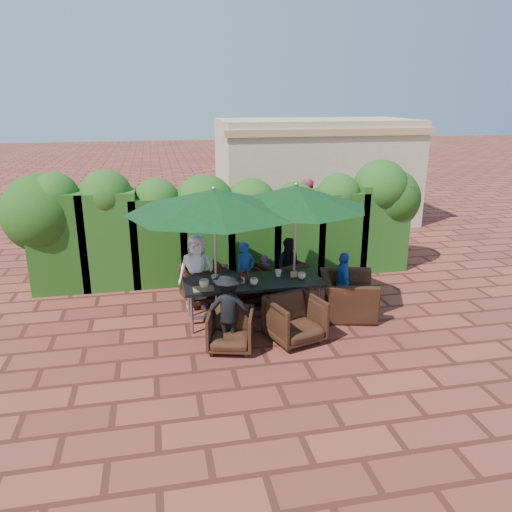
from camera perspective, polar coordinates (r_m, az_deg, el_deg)
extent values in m
plane|color=brown|center=(9.14, -0.88, -7.17)|extent=(80.00, 80.00, 0.00)
cube|color=black|center=(8.83, -0.36, -2.99)|extent=(2.44, 0.90, 0.05)
cube|color=gray|center=(9.06, -0.35, -6.58)|extent=(2.24, 0.05, 0.05)
cylinder|color=gray|center=(8.52, -7.35, -6.68)|extent=(0.05, 0.05, 0.70)
cylinder|color=gray|center=(9.16, -7.70, -4.90)|extent=(0.05, 0.05, 0.70)
cylinder|color=gray|center=(8.93, 7.18, -5.49)|extent=(0.05, 0.05, 0.70)
cylinder|color=gray|center=(9.54, 5.85, -3.88)|extent=(0.05, 0.05, 0.70)
cylinder|color=gray|center=(8.99, -4.46, -7.58)|extent=(0.44, 0.44, 0.03)
cylinder|color=gray|center=(8.55, -4.64, -0.38)|extent=(0.04, 0.04, 2.40)
cone|color=black|center=(8.29, -4.82, 6.33)|extent=(2.96, 2.96, 0.38)
sphere|color=gray|center=(8.25, -4.86, 7.69)|extent=(0.08, 0.08, 0.08)
cylinder|color=gray|center=(9.34, 4.25, -6.56)|extent=(0.44, 0.44, 0.03)
cylinder|color=gray|center=(8.92, 4.42, 0.40)|extent=(0.04, 0.04, 2.40)
cone|color=black|center=(8.67, 4.58, 6.84)|extent=(2.53, 2.53, 0.38)
sphere|color=gray|center=(8.64, 4.62, 8.15)|extent=(0.08, 0.08, 0.08)
imported|color=black|center=(9.81, -5.97, -2.96)|extent=(0.94, 0.90, 0.80)
imported|color=black|center=(9.75, -1.66, -3.18)|extent=(0.89, 0.86, 0.74)
imported|color=black|center=(9.99, 2.91, -2.47)|extent=(1.01, 0.99, 0.81)
imported|color=black|center=(7.97, -2.91, -8.25)|extent=(0.85, 0.81, 0.72)
imported|color=black|center=(8.22, 4.51, -7.02)|extent=(0.99, 0.95, 0.83)
imported|color=black|center=(9.31, 10.45, -3.74)|extent=(0.99, 1.27, 0.98)
imported|color=white|center=(9.53, -6.77, -1.66)|extent=(0.79, 0.61, 1.41)
imported|color=blue|center=(9.82, -1.22, -1.72)|extent=(0.52, 0.48, 1.16)
imported|color=black|center=(9.93, 3.92, -1.38)|extent=(0.66, 0.50, 1.22)
imported|color=black|center=(7.96, -3.16, -6.05)|extent=(0.88, 0.53, 1.29)
imported|color=blue|center=(9.36, 9.90, -3.03)|extent=(0.41, 0.71, 1.15)
imported|color=#CA4759|center=(9.84, -3.48, -2.98)|extent=(0.34, 0.31, 0.75)
imported|color=#714494|center=(9.96, 1.04, -2.33)|extent=(0.37, 0.32, 0.87)
imported|color=green|center=(12.95, 1.98, 4.01)|extent=(1.53, 1.14, 1.56)
imported|color=#CA4759|center=(13.44, 5.60, 4.96)|extent=(0.94, 0.66, 1.80)
imported|color=#97999F|center=(13.82, 9.93, 4.62)|extent=(1.09, 0.87, 1.56)
imported|color=beige|center=(8.54, -5.95, -3.15)|extent=(0.17, 0.17, 0.14)
imported|color=beige|center=(8.76, -4.69, -2.61)|extent=(0.14, 0.14, 0.13)
imported|color=beige|center=(8.62, -0.23, -2.93)|extent=(0.14, 0.14, 0.11)
imported|color=beige|center=(9.03, 2.56, -1.97)|extent=(0.13, 0.13, 0.12)
imported|color=beige|center=(8.93, 5.24, -2.26)|extent=(0.14, 0.14, 0.11)
cylinder|color=#B20C0A|center=(8.84, -1.63, -2.21)|extent=(0.04, 0.04, 0.17)
cylinder|color=#4C230C|center=(8.84, -0.95, -2.21)|extent=(0.04, 0.04, 0.17)
cube|color=#9A6F4A|center=(8.48, -6.02, -3.75)|extent=(0.35, 0.25, 0.02)
cube|color=tan|center=(8.70, -1.73, -2.79)|extent=(0.12, 0.06, 0.10)
cube|color=tan|center=(9.02, 4.35, -2.09)|extent=(0.12, 0.06, 0.10)
cube|color=#17390F|center=(11.01, -21.49, 1.60)|extent=(1.15, 0.95, 2.05)
sphere|color=#17390F|center=(10.81, -22.04, 6.31)|extent=(0.98, 0.98, 0.98)
cube|color=#17390F|center=(10.87, -16.30, 1.91)|extent=(1.15, 0.95, 2.04)
sphere|color=#17390F|center=(10.67, -16.73, 6.67)|extent=(1.05, 1.05, 1.05)
cube|color=#17390F|center=(10.85, -11.01, 1.85)|extent=(1.15, 0.95, 1.88)
sphere|color=#17390F|center=(10.66, -11.27, 6.21)|extent=(0.96, 0.96, 0.96)
cube|color=#17390F|center=(10.91, -5.74, 1.86)|extent=(1.15, 0.95, 1.77)
sphere|color=#17390F|center=(10.73, -5.87, 5.88)|extent=(1.29, 1.29, 1.29)
cube|color=#17390F|center=(11.06, -0.58, 2.03)|extent=(1.15, 0.95, 1.72)
sphere|color=#17390F|center=(10.88, -0.59, 5.88)|extent=(1.15, 1.15, 1.15)
cube|color=#17390F|center=(11.29, 4.42, 2.29)|extent=(1.15, 0.95, 1.71)
sphere|color=#17390F|center=(11.11, 4.51, 6.06)|extent=(0.94, 0.94, 0.94)
cube|color=#17390F|center=(11.58, 9.20, 2.84)|extent=(1.15, 0.95, 1.84)
sphere|color=#17390F|center=(11.40, 9.40, 6.84)|extent=(0.99, 0.99, 0.99)
cube|color=#17390F|center=(11.95, 13.72, 3.39)|extent=(1.15, 0.95, 1.99)
sphere|color=#17390F|center=(11.76, 14.04, 7.62)|extent=(1.25, 1.25, 1.25)
sphere|color=#17390F|center=(11.03, -23.27, 4.51)|extent=(1.60, 1.60, 1.60)
sphere|color=#17390F|center=(12.03, 15.03, 6.34)|extent=(1.40, 1.40, 1.40)
cube|color=beige|center=(16.12, 6.81, 9.57)|extent=(6.00, 3.00, 3.20)
cube|color=tan|center=(14.63, 8.81, 13.80)|extent=(6.20, 0.25, 0.20)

